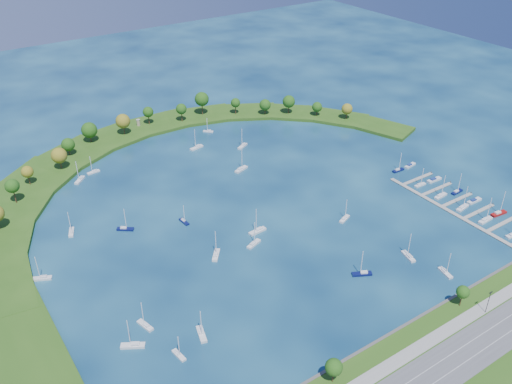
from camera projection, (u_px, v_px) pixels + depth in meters
ground at (253, 206)px, 278.52m from camera, size 700.00×700.00×0.00m
south_shoreline at (450, 361)px, 190.80m from camera, size 420.00×43.10×11.60m
breakwater at (129, 190)px, 290.38m from camera, size 286.74×247.64×2.00m
breakwater_trees at (152, 131)px, 330.07m from camera, size 238.44×90.27×15.98m
harbor_tower at (138, 123)px, 357.02m from camera, size 2.60×2.60×4.29m
dock_system at (462, 208)px, 275.94m from camera, size 24.28×82.00×1.60m
moored_boat_0 at (241, 169)px, 310.06m from camera, size 9.45×5.36×13.39m
moored_boat_1 at (93, 171)px, 307.59m from camera, size 7.33×2.75×10.53m
moored_boat_2 at (197, 147)px, 333.69m from camera, size 9.27×4.27×13.15m
moored_boat_3 at (258, 230)px, 258.31m from camera, size 9.13×3.08×13.21m
moored_boat_4 at (345, 218)px, 267.23m from camera, size 7.86×4.82×11.20m
moored_boat_5 at (216, 255)px, 242.52m from camera, size 7.31×8.20×12.66m
moored_boat_6 at (133, 345)px, 197.19m from camera, size 8.75×6.59×12.84m
moored_boat_7 at (42, 278)px, 229.11m from camera, size 8.21×5.53×11.81m
moored_boat_8 at (145, 325)px, 205.82m from camera, size 3.95×8.04×11.38m
moored_boat_9 at (445, 272)px, 232.26m from camera, size 3.86×8.00×11.34m
moored_boat_10 at (184, 221)px, 265.29m from camera, size 2.46×6.92×9.98m
moored_boat_11 at (125, 228)px, 259.84m from camera, size 7.74×6.60×11.76m
moored_boat_12 at (201, 333)px, 202.07m from camera, size 4.53×8.79×12.45m
moored_boat_13 at (179, 354)px, 193.54m from camera, size 2.71×6.87×9.82m
moored_boat_14 at (208, 131)px, 354.03m from camera, size 5.90×5.98×9.64m
moored_boat_15 at (80, 179)px, 299.78m from camera, size 7.66×7.73×12.50m
moored_boat_16 at (71, 232)px, 257.64m from camera, size 4.82×7.90×11.25m
moored_boat_17 at (409, 256)px, 241.78m from camera, size 4.23×8.58×12.15m
moored_boat_18 at (243, 146)px, 335.45m from camera, size 8.54×6.06×12.39m
moored_boat_19 at (254, 243)px, 249.66m from camera, size 8.41×4.90×11.94m
moored_boat_20 at (362, 273)px, 231.57m from camera, size 8.58×6.04×12.42m
docked_boat_2 at (485, 220)px, 266.09m from camera, size 8.95×2.89×13.00m
docked_boat_3 at (499, 213)px, 271.16m from camera, size 9.17×3.53×13.15m
docked_boat_4 at (462, 207)px, 275.66m from camera, size 8.93×3.65×12.75m
docked_boat_5 at (474, 201)px, 281.45m from camera, size 8.97×2.61×1.82m
docked_boat_6 at (441, 195)px, 285.43m from camera, size 8.62×3.14×12.41m
docked_boat_7 at (457, 191)px, 289.04m from camera, size 7.82×2.70×11.30m
docked_boat_8 at (420, 184)px, 295.29m from camera, size 7.24×2.16×10.59m
docked_boat_9 at (434, 180)px, 299.93m from camera, size 9.31×2.92×1.88m
docked_boat_10 at (398, 170)px, 309.28m from camera, size 7.66×2.33×11.17m
docked_boat_11 at (410, 165)px, 314.35m from camera, size 8.52×3.63×1.68m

